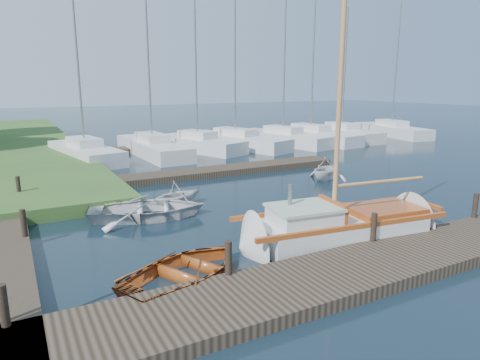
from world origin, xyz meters
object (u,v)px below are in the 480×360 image
mooring_post_5 (18,187)px  tender_d (327,167)px  marina_boat_3 (235,140)px  mooring_post_0 (4,306)px  mooring_post_3 (475,205)px  marina_boat_6 (342,133)px  marina_boat_1 (152,146)px  marina_boat_5 (310,135)px  marina_boat_7 (391,129)px  marina_boat_0 (85,151)px  mooring_post_2 (374,227)px  sailboat (343,229)px  mooring_post_1 (228,258)px  marina_boat_4 (283,137)px  tender_a (147,206)px  dinghy (186,265)px  marina_boat_2 (198,143)px  tender_b (177,192)px  mooring_post_4 (24,223)px

mooring_post_5 → tender_d: tender_d is taller
marina_boat_3 → mooring_post_0: bearing=124.3°
mooring_post_3 → marina_boat_6: 22.37m
mooring_post_5 → tender_d: (13.30, -2.21, -0.07)m
marina_boat_1 → marina_boat_5: marina_boat_5 is taller
mooring_post_3 → marina_boat_7: bearing=48.3°
mooring_post_3 → marina_boat_0: size_ratio=0.07×
mooring_post_2 → mooring_post_3: 4.50m
mooring_post_0 → sailboat: sailboat is taller
sailboat → marina_boat_7: marina_boat_7 is taller
tender_d → marina_boat_7: 20.13m
mooring_post_5 → sailboat: (8.38, -8.94, -0.36)m
mooring_post_1 → mooring_post_5: 10.77m
marina_boat_3 → marina_boat_4: 3.95m
sailboat → tender_d: sailboat is taller
tender_d → marina_boat_1: marina_boat_1 is taller
mooring_post_0 → marina_boat_4: bearing=45.3°
marina_boat_1 → marina_boat_7: bearing=-91.9°
marina_boat_0 → mooring_post_0: bearing=156.7°
tender_a → marina_boat_1: marina_boat_1 is taller
tender_d → marina_boat_1: (-5.25, 11.26, -0.07)m
mooring_post_3 → tender_a: bearing=146.9°
mooring_post_5 → marina_boat_0: marina_boat_0 is taller
tender_d → dinghy: bearing=101.0°
mooring_post_2 → marina_boat_3: size_ratio=0.06×
mooring_post_5 → marina_boat_3: size_ratio=0.06×
tender_a → marina_boat_2: bearing=-12.3°
marina_boat_1 → marina_boat_3: size_ratio=0.80×
mooring_post_5 → marina_boat_6: size_ratio=0.08×
mooring_post_1 → marina_boat_0: bearing=90.6°
mooring_post_2 → marina_boat_6: marina_boat_6 is taller
marina_boat_7 → sailboat: bearing=139.4°
tender_b → marina_boat_1: bearing=-29.7°
mooring_post_4 → mooring_post_5: same height
marina_boat_2 → mooring_post_3: bearing=165.0°
sailboat → marina_boat_6: marina_boat_6 is taller
dinghy → marina_boat_7: size_ratio=0.27×
marina_boat_1 → mooring_post_1: bearing=166.0°
dinghy → mooring_post_4: bearing=13.4°
mooring_post_2 → sailboat: sailboat is taller
mooring_post_2 → marina_boat_6: (15.86, 19.26, -0.13)m
marina_boat_3 → marina_boat_6: marina_boat_3 is taller
marina_boat_2 → marina_boat_7: bearing=-110.3°
tender_a → marina_boat_4: bearing=-30.7°
mooring_post_0 → marina_boat_7: (30.48, 19.07, -0.11)m
tender_d → marina_boat_4: size_ratio=0.22×
marina_boat_3 → marina_boat_7: (15.62, -0.29, 0.00)m
marina_boat_2 → marina_boat_4: size_ratio=1.00×
marina_boat_2 → sailboat: bearing=150.7°
marina_boat_2 → marina_boat_6: size_ratio=1.04×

